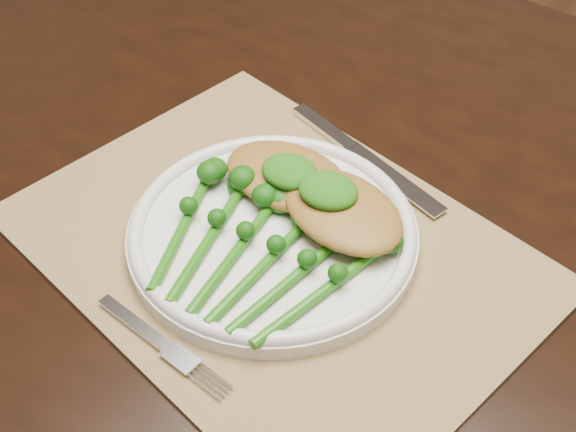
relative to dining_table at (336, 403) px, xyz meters
The scene contains 10 objects.
dining_table is the anchor object (origin of this frame).
placemat 0.39m from the dining_table, 103.25° to the right, with size 0.46×0.34×0.00m, color olive.
dinner_plate 0.40m from the dining_table, 106.98° to the right, with size 0.26×0.26×0.02m.
knife 0.39m from the dining_table, 120.66° to the left, with size 0.21×0.09×0.01m.
fork 0.45m from the dining_table, 97.54° to the right, with size 0.15×0.04×0.00m.
chicken_fillet_left 0.41m from the dining_table, 140.52° to the right, with size 0.13×0.09×0.03m, color olive.
chicken_fillet_right 0.42m from the dining_table, 71.16° to the right, with size 0.13×0.09×0.03m, color olive.
pesto_dollop_left 0.43m from the dining_table, 130.31° to the right, with size 0.05×0.05×0.02m, color #164D0B.
pesto_dollop_right 0.43m from the dining_table, 85.99° to the right, with size 0.06×0.05×0.02m, color #164D0B.
broccolini_bundle 0.42m from the dining_table, 99.64° to the right, with size 0.17×0.18×0.04m.
Camera 1 is at (0.11, -0.45, 1.29)m, focal length 50.00 mm.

